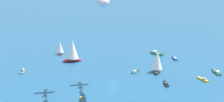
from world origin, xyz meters
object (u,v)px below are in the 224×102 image
at_px(sailboat_near_centre, 73,50).
at_px(motorboat_ahead, 157,54).
at_px(sailboat_mid_cluster, 157,61).
at_px(motorboat_outer_ring_a, 202,79).
at_px(marker_buoy, 81,98).
at_px(motorboat_trailing, 22,71).
at_px(motorboat_offshore, 174,58).
at_px(motorboat_far_port, 136,71).
at_px(motorboat_far_stbd, 166,84).
at_px(motorboat_outer_ring_d, 216,72).
at_px(sailboat_outer_ring_c, 60,48).

relative_size(sailboat_near_centre, motorboat_ahead, 1.55).
xyz_separation_m(sailboat_mid_cluster, motorboat_outer_ring_a, (0.05, -21.05, -4.78)).
relative_size(motorboat_ahead, motorboat_outer_ring_a, 1.52).
bearing_deg(marker_buoy, motorboat_trailing, 76.17).
distance_m(sailboat_mid_cluster, motorboat_outer_ring_a, 21.59).
height_order(motorboat_offshore, motorboat_ahead, motorboat_ahead).
distance_m(sailboat_near_centre, motorboat_offshore, 54.59).
xyz_separation_m(motorboat_far_port, motorboat_ahead, (32.72, 1.88, 0.26)).
relative_size(motorboat_far_stbd, motorboat_offshore, 0.99).
bearing_deg(motorboat_trailing, sailboat_near_centre, -23.29).
height_order(motorboat_far_stbd, motorboat_outer_ring_a, motorboat_outer_ring_a).
bearing_deg(motorboat_ahead, motorboat_far_stbd, -154.34).
bearing_deg(motorboat_offshore, motorboat_ahead, 72.80).
height_order(motorboat_trailing, motorboat_ahead, motorboat_ahead).
xyz_separation_m(motorboat_trailing, sailboat_mid_cluster, (31.47, -54.71, 4.78)).
xyz_separation_m(motorboat_far_stbd, sailboat_mid_cluster, (12.76, 9.01, 4.80)).
height_order(motorboat_outer_ring_a, marker_buoy, marker_buoy).
xyz_separation_m(sailboat_near_centre, motorboat_offshore, (30.65, -44.83, -5.59)).
bearing_deg(motorboat_offshore, motorboat_far_port, 162.53).
height_order(sailboat_near_centre, motorboat_outer_ring_d, sailboat_near_centre).
bearing_deg(motorboat_trailing, motorboat_outer_ring_a, -67.41).
xyz_separation_m(sailboat_near_centre, motorboat_far_port, (1.37, -35.61, -5.63)).
bearing_deg(sailboat_outer_ring_c, motorboat_far_port, -96.94).
height_order(motorboat_far_stbd, motorboat_offshore, motorboat_offshore).
bearing_deg(motorboat_far_port, sailboat_near_centre, 92.20).
xyz_separation_m(motorboat_ahead, motorboat_outer_ring_a, (-27.39, -31.35, -0.21)).
bearing_deg(sailboat_near_centre, sailboat_outer_ring_c, 63.02).
xyz_separation_m(motorboat_far_stbd, motorboat_offshore, (36.76, 8.21, 0.02)).
distance_m(sailboat_near_centre, motorboat_far_port, 36.08).
bearing_deg(motorboat_ahead, motorboat_offshore, -107.20).
relative_size(motorboat_far_stbd, sailboat_mid_cluster, 0.47).
relative_size(sailboat_near_centre, sailboat_mid_cluster, 1.15).
relative_size(motorboat_offshore, motorboat_outer_ring_d, 0.81).
height_order(motorboat_trailing, motorboat_outer_ring_d, motorboat_outer_ring_d).
bearing_deg(sailboat_near_centre, motorboat_ahead, -44.69).
height_order(motorboat_trailing, motorboat_outer_ring_a, motorboat_outer_ring_a).
distance_m(motorboat_ahead, sailboat_mid_cluster, 29.66).
bearing_deg(marker_buoy, motorboat_far_stbd, -38.20).
bearing_deg(sailboat_outer_ring_c, motorboat_trailing, -172.88).
relative_size(motorboat_far_stbd, marker_buoy, 2.53).
relative_size(motorboat_offshore, sailboat_mid_cluster, 0.47).
bearing_deg(sailboat_outer_ring_c, motorboat_far_stbd, -101.35).
xyz_separation_m(motorboat_far_port, motorboat_outer_ring_a, (5.33, -29.47, 0.05)).
bearing_deg(motorboat_offshore, sailboat_near_centre, 124.36).
xyz_separation_m(motorboat_offshore, motorboat_ahead, (3.44, 11.10, 0.21)).
xyz_separation_m(sailboat_near_centre, sailboat_outer_ring_c, (7.50, 14.72, -2.19)).
relative_size(sailboat_mid_cluster, motorboat_outer_ring_a, 2.04).
bearing_deg(motorboat_far_port, motorboat_outer_ring_d, -61.78).
bearing_deg(sailboat_near_centre, motorboat_far_stbd, -96.57).
distance_m(motorboat_offshore, sailboat_outer_ring_c, 63.98).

